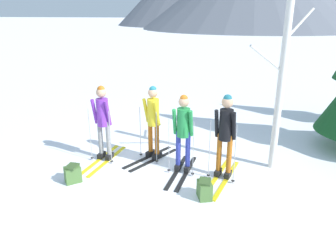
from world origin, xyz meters
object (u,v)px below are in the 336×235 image
skier_in_purple (103,120)px  birch_tree_tall (281,85)px  skier_in_black (226,131)px  skier_in_yellow (153,119)px  backpack_on_snow_beside (73,174)px  skier_in_green (184,129)px  backpack_on_snow_front (205,189)px

skier_in_purple → birch_tree_tall: (3.91, 0.45, 0.91)m
skier_in_purple → skier_in_black: 2.85m
skier_in_purple → skier_in_yellow: (1.13, 0.32, -0.02)m
skier_in_yellow → birch_tree_tall: birch_tree_tall is taller
backpack_on_snow_beside → skier_in_green: bearing=24.4°
birch_tree_tall → backpack_on_snow_beside: birch_tree_tall is taller
skier_in_purple → backpack_on_snow_beside: (-0.23, -1.16, -0.83)m
skier_in_black → skier_in_yellow: bearing=161.5°
skier_in_purple → skier_in_green: (1.94, -0.17, -0.01)m
backpack_on_snow_beside → backpack_on_snow_front: bearing=-0.3°
skier_in_black → backpack_on_snow_beside: skier_in_black is taller
skier_in_yellow → skier_in_black: 1.81m
skier_in_green → backpack_on_snow_beside: size_ratio=4.44×
skier_in_black → backpack_on_snow_front: size_ratio=4.80×
skier_in_yellow → skier_in_green: size_ratio=1.02×
skier_in_purple → birch_tree_tall: bearing=6.5°
skier_in_purple → skier_in_yellow: size_ratio=1.01×
backpack_on_snow_beside → skier_in_purple: bearing=78.8°
skier_in_purple → skier_in_black: bearing=-5.2°
birch_tree_tall → backpack_on_snow_front: size_ratio=9.72×
skier_in_yellow → birch_tree_tall: size_ratio=0.48×
skier_in_yellow → backpack_on_snow_beside: (-1.36, -1.48, -0.81)m
skier_in_purple → skier_in_green: skier_in_purple is taller
skier_in_green → skier_in_purple: bearing=175.0°
backpack_on_snow_beside → skier_in_black: bearing=16.4°
skier_in_purple → birch_tree_tall: size_ratio=0.49×
skier_in_black → backpack_on_snow_front: bearing=-108.7°
skier_in_yellow → birch_tree_tall: 2.93m
skier_in_yellow → skier_in_green: skier_in_yellow is taller
birch_tree_tall → skier_in_yellow: bearing=-177.4°
skier_in_black → birch_tree_tall: size_ratio=0.49×
skier_in_purple → backpack_on_snow_front: bearing=-24.8°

